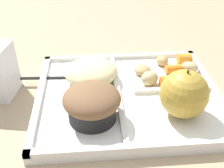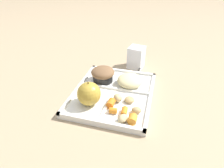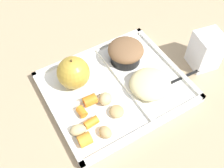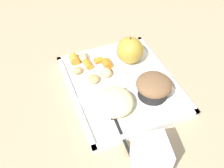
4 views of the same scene
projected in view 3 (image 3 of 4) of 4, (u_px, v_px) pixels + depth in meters
The scene contains 19 objects.
ground at pixel (116, 90), 0.66m from camera, with size 6.00×6.00×0.00m, color tan.
lunch_tray at pixel (116, 88), 0.65m from camera, with size 0.33×0.28×0.02m.
green_apple at pixel (73, 73), 0.62m from camera, with size 0.08×0.08×0.08m.
bran_muffin at pixel (126, 52), 0.67m from camera, with size 0.09×0.09×0.06m.
carrot_slice_edge at pixel (91, 122), 0.57m from camera, with size 0.02×0.02×0.03m, color orange.
carrot_slice_back at pixel (85, 140), 0.55m from camera, with size 0.03×0.03×0.03m, color orange.
carrot_slice_center at pixel (90, 100), 0.61m from camera, with size 0.02×0.02×0.03m, color orange.
carrot_slice_near_corner at pixel (82, 112), 0.59m from camera, with size 0.02×0.02×0.02m, color orange.
potato_chunk_large at pixel (117, 111), 0.59m from camera, with size 0.03×0.03×0.02m, color tan.
potato_chunk_wedge at pixel (78, 130), 0.56m from camera, with size 0.04×0.03×0.02m, color tan.
potato_chunk_corner at pixel (105, 132), 0.56m from camera, with size 0.03×0.03×0.02m, color tan.
potato_chunk_golden at pixel (105, 99), 0.61m from camera, with size 0.03×0.03×0.03m, color tan.
egg_noodle_pile at pixel (150, 84), 0.63m from camera, with size 0.10×0.10×0.04m, color beige.
meatball_front at pixel (153, 89), 0.62m from camera, with size 0.04×0.04×0.04m, color brown.
meatball_side at pixel (152, 86), 0.62m from camera, with size 0.03×0.03×0.03m, color brown.
meatball_center at pixel (156, 86), 0.63m from camera, with size 0.03×0.03×0.03m, color brown.
meatball_back at pixel (157, 84), 0.63m from camera, with size 0.04×0.04×0.04m, color brown.
plastic_fork at pixel (169, 84), 0.65m from camera, with size 0.16×0.02×0.00m.
milk_carton at pixel (206, 50), 0.67m from camera, with size 0.07×0.07×0.10m, color white.
Camera 3 is at (-0.20, -0.32, 0.53)m, focal length 41.94 mm.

